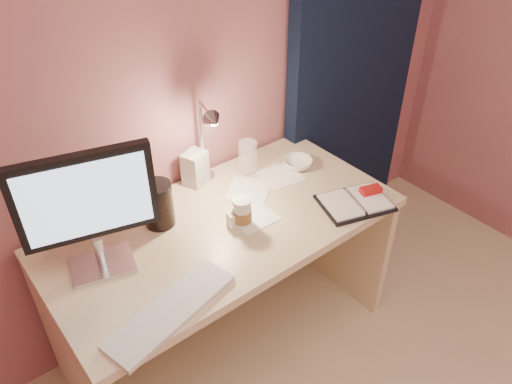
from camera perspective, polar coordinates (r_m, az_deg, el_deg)
room at (r=2.54m, az=9.93°, el=16.07°), size 3.50×3.50×3.50m
desk at (r=2.17m, az=-4.64°, el=-7.08°), size 1.40×0.70×0.73m
monitor at (r=1.69m, az=-18.66°, el=-1.25°), size 0.44×0.21×0.47m
keyboard at (r=1.66m, az=-9.64°, el=-13.21°), size 0.49×0.24×0.02m
planner at (r=2.10m, az=11.39°, el=-1.05°), size 0.33×0.29×0.04m
paper_a at (r=2.00m, az=-0.45°, el=-2.76°), size 0.18×0.18×0.00m
paper_b at (r=2.23m, az=2.83°, el=1.88°), size 0.19×0.19×0.00m
paper_c at (r=2.14m, az=-0.84°, el=0.22°), size 0.24×0.24×0.00m
coffee_cup at (r=1.92m, az=-1.60°, el=-2.45°), size 0.08×0.08×0.12m
clear_cup at (r=2.23m, az=-0.95°, el=4.03°), size 0.08×0.08×0.15m
bowl at (r=2.29m, az=4.80°, el=3.29°), size 0.18×0.18×0.04m
lotion_bottle at (r=1.93m, az=-2.64°, el=-2.81°), size 0.05×0.05×0.09m
dark_jar at (r=1.95m, az=-11.09°, el=-1.63°), size 0.12×0.12×0.16m
product_box at (r=2.16m, az=-6.98°, el=2.72°), size 0.12×0.11×0.15m
desk_lamp at (r=2.04m, az=-4.19°, el=6.40°), size 0.13×0.25×0.40m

